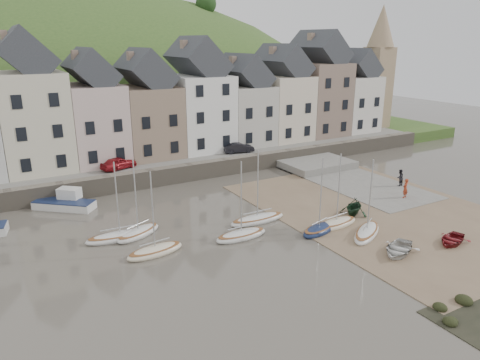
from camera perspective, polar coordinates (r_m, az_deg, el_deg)
ground at (r=34.80m, az=4.98°, el=-7.29°), size 160.00×160.00×0.00m
quay_land at (r=62.16m, az=-12.09°, el=4.24°), size 90.00×30.00×1.50m
quay_street at (r=51.44m, az=-8.10°, el=2.65°), size 70.00×7.00×0.10m
seawall at (r=48.49m, az=-6.51°, el=1.00°), size 70.00×1.20×1.80m
beach at (r=41.64m, az=17.54°, el=-3.78°), size 18.00×26.00×0.06m
slipway at (r=49.60m, az=13.99°, el=-0.05°), size 8.00×18.00×0.12m
hillside at (r=92.69m, az=-19.79°, el=-4.19°), size 134.40×84.00×84.00m
townhouse_terrace at (r=54.16m, az=-8.04°, el=9.63°), size 61.05×8.00×13.93m
church_spire at (r=72.70m, az=17.26°, el=13.95°), size 4.00×4.00×18.00m
sailboat_0 at (r=35.46m, az=-15.02°, el=-6.91°), size 5.29×1.79×6.32m
sailboat_1 at (r=35.72m, az=-12.83°, el=-6.55°), size 4.37×3.17×6.32m
sailboat_2 at (r=32.57m, az=-10.76°, el=-8.85°), size 4.39×1.99×6.32m
sailboat_3 at (r=34.44m, az=0.16°, el=-7.02°), size 4.34×1.57×6.32m
sailboat_4 at (r=37.39m, az=2.24°, el=-5.00°), size 5.06×1.54×6.32m
sailboat_5 at (r=35.95m, az=10.03°, el=-6.20°), size 3.96×2.47×6.32m
sailboat_6 at (r=36.29m, az=15.86°, el=-6.41°), size 4.88×3.78×6.32m
sailboat_7 at (r=37.34m, az=12.18°, el=-5.42°), size 4.37×1.90×6.32m
motorboat_2 at (r=43.22m, az=-21.36°, el=-2.62°), size 5.25×4.83×1.70m
rowboat_white at (r=33.81m, az=19.53°, el=-8.29°), size 4.19×3.72×0.72m
rowboat_green at (r=39.87m, az=14.33°, el=-3.27°), size 3.62×3.49×1.47m
rowboat_red at (r=36.95m, az=25.39°, el=-6.87°), size 3.54×2.98×0.63m
person_red at (r=45.28m, az=20.32°, el=-0.99°), size 0.79×0.63×1.88m
person_dark at (r=48.78m, az=19.69°, el=0.28°), size 0.93×0.78×1.74m
car_left at (r=48.30m, az=-15.21°, el=2.09°), size 4.09×2.64×1.30m
car_right at (r=53.60m, az=-0.19°, el=4.15°), size 3.86×1.94×1.21m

